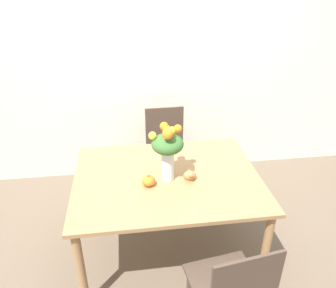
% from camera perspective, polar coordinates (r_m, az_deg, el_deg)
% --- Properties ---
extents(ground_plane, '(12.00, 12.00, 0.00)m').
position_cam_1_polar(ground_plane, '(3.00, -0.14, -17.36)').
color(ground_plane, brown).
extents(wall_back, '(8.00, 0.06, 2.70)m').
position_cam_1_polar(wall_back, '(3.48, -3.10, 15.06)').
color(wall_back, silver).
rests_on(wall_back, ground_plane).
extents(dining_table, '(1.42, 1.09, 0.73)m').
position_cam_1_polar(dining_table, '(2.57, -0.16, -7.18)').
color(dining_table, '#9E754C').
rests_on(dining_table, ground_plane).
extents(flower_vase, '(0.26, 0.27, 0.46)m').
position_cam_1_polar(flower_vase, '(2.37, -0.02, -0.63)').
color(flower_vase, silver).
rests_on(flower_vase, dining_table).
extents(pumpkin, '(0.10, 0.10, 0.09)m').
position_cam_1_polar(pumpkin, '(2.42, -3.41, -6.41)').
color(pumpkin, orange).
rests_on(pumpkin, dining_table).
extents(turkey_figurine, '(0.10, 0.13, 0.08)m').
position_cam_1_polar(turkey_figurine, '(2.49, 3.72, -5.27)').
color(turkey_figurine, '#A87A4C').
rests_on(turkey_figurine, dining_table).
extents(dining_chair_near_window, '(0.43, 0.43, 0.89)m').
position_cam_1_polar(dining_chair_near_window, '(3.41, -0.26, -1.03)').
color(dining_chair_near_window, '#47382D').
rests_on(dining_chair_near_window, ground_plane).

